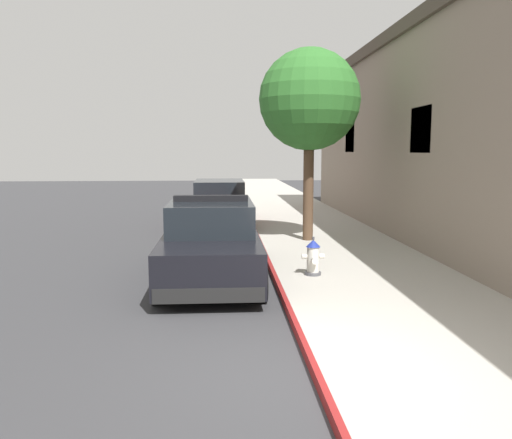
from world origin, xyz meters
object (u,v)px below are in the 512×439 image
(fire_hydrant, at_px, (313,257))
(street_tree, at_px, (309,101))
(police_cruiser, at_px, (211,242))
(parked_car_silver_ahead, at_px, (219,205))

(fire_hydrant, height_order, street_tree, street_tree)
(police_cruiser, bearing_deg, fire_hydrant, -11.79)
(parked_car_silver_ahead, bearing_deg, fire_hydrant, -76.70)
(fire_hydrant, xyz_separation_m, street_tree, (0.57, 4.09, 3.40))
(police_cruiser, height_order, fire_hydrant, police_cruiser)
(parked_car_silver_ahead, relative_size, street_tree, 0.95)
(parked_car_silver_ahead, height_order, street_tree, street_tree)
(street_tree, bearing_deg, police_cruiser, -124.99)
(police_cruiser, bearing_deg, street_tree, 55.01)
(fire_hydrant, bearing_deg, police_cruiser, 168.21)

